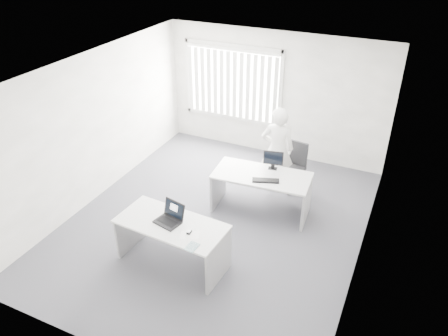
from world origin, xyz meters
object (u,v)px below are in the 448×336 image
at_px(desk_far, 261,185).
at_px(desk_near, 172,234).
at_px(person, 277,149).
at_px(laptop, 167,215).
at_px(monitor, 273,160).
at_px(office_chair, 293,174).

bearing_deg(desk_far, desk_near, -116.40).
bearing_deg(person, laptop, 55.23).
xyz_separation_m(person, monitor, (0.12, -0.60, 0.09)).
distance_m(desk_far, person, 0.93).
xyz_separation_m(office_chair, monitor, (-0.19, -0.79, 0.67)).
bearing_deg(office_chair, person, -138.21).
xyz_separation_m(desk_near, laptop, (-0.05, -0.02, 0.37)).
height_order(desk_near, person, person).
xyz_separation_m(desk_far, person, (-0.02, 0.88, 0.31)).
distance_m(office_chair, person, 0.69).
relative_size(office_chair, monitor, 2.66).
bearing_deg(person, desk_near, 56.16).
height_order(person, monitor, person).
bearing_deg(desk_near, person, 78.76).
xyz_separation_m(desk_far, laptop, (-0.82, -1.91, 0.35)).
xyz_separation_m(desk_near, person, (0.75, 2.77, 0.32)).
relative_size(desk_near, laptop, 4.52).
relative_size(office_chair, person, 0.54).
bearing_deg(desk_far, office_chair, 70.23).
xyz_separation_m(desk_far, monitor, (0.10, 0.28, 0.40)).
height_order(person, laptop, person).
height_order(desk_near, laptop, laptop).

